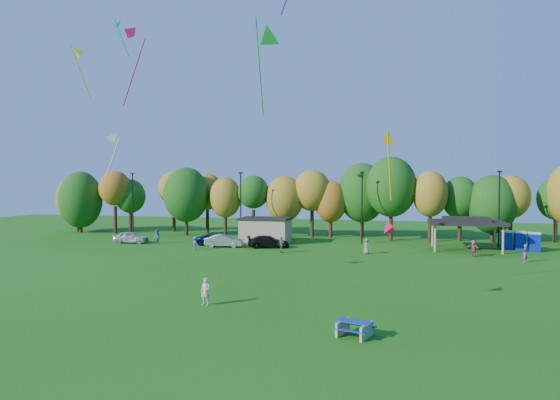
% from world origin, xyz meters
% --- Properties ---
extents(ground, '(160.00, 160.00, 0.00)m').
position_xyz_m(ground, '(0.00, 0.00, 0.00)').
color(ground, '#19600F').
rests_on(ground, ground).
extents(tree_line, '(93.57, 10.55, 11.15)m').
position_xyz_m(tree_line, '(-1.03, 45.51, 5.91)').
color(tree_line, black).
rests_on(tree_line, ground).
extents(lamp_posts, '(64.50, 0.25, 9.09)m').
position_xyz_m(lamp_posts, '(2.00, 40.00, 4.90)').
color(lamp_posts, black).
rests_on(lamp_posts, ground).
extents(utility_building, '(6.30, 4.30, 3.25)m').
position_xyz_m(utility_building, '(-10.00, 38.00, 1.64)').
color(utility_building, tan).
rests_on(utility_building, ground).
extents(pavilion, '(8.20, 6.20, 3.77)m').
position_xyz_m(pavilion, '(14.00, 37.00, 3.23)').
color(pavilion, tan).
rests_on(pavilion, ground).
extents(porta_potties, '(3.75, 2.60, 2.18)m').
position_xyz_m(porta_potties, '(19.92, 38.08, 1.10)').
color(porta_potties, '#0C22A6').
rests_on(porta_potties, ground).
extents(picnic_table, '(2.20, 2.00, 0.78)m').
position_xyz_m(picnic_table, '(4.72, 1.77, 0.46)').
color(picnic_table, tan).
rests_on(picnic_table, ground).
extents(kite_flyer, '(0.66, 0.47, 1.73)m').
position_xyz_m(kite_flyer, '(-4.96, 5.90, 0.87)').
color(kite_flyer, beige).
rests_on(kite_flyer, ground).
extents(car_a, '(4.59, 2.23, 1.51)m').
position_xyz_m(car_a, '(-26.61, 33.71, 0.75)').
color(car_a, silver).
rests_on(car_a, ground).
extents(car_b, '(4.77, 2.43, 1.50)m').
position_xyz_m(car_b, '(-13.73, 32.84, 0.75)').
color(car_b, gray).
rests_on(car_b, ground).
extents(car_c, '(5.22, 2.64, 1.41)m').
position_xyz_m(car_c, '(-15.07, 34.18, 0.71)').
color(car_c, '#0B1142').
rests_on(car_c, ground).
extents(car_d, '(5.31, 3.24, 1.44)m').
position_xyz_m(car_d, '(-8.42, 33.51, 0.72)').
color(car_d, black).
rests_on(car_d, ground).
extents(far_person_0, '(1.09, 0.88, 1.74)m').
position_xyz_m(far_person_0, '(-5.91, 29.83, 0.87)').
color(far_person_0, '#577447').
rests_on(far_person_0, ground).
extents(far_person_1, '(0.95, 0.77, 1.68)m').
position_xyz_m(far_person_1, '(3.22, 31.12, 0.84)').
color(far_person_1, gray).
rests_on(far_person_1, ground).
extents(far_person_2, '(0.69, 0.76, 1.74)m').
position_xyz_m(far_person_2, '(18.53, 29.23, 0.87)').
color(far_person_2, '#A44D9D').
rests_on(far_person_2, ground).
extents(far_person_3, '(1.14, 0.94, 1.54)m').
position_xyz_m(far_person_3, '(-15.99, 29.55, 0.77)').
color(far_person_3, '#435394').
rests_on(far_person_3, ground).
extents(far_person_4, '(1.00, 0.88, 1.73)m').
position_xyz_m(far_person_4, '(-23.04, 33.92, 0.87)').
color(far_person_4, teal).
rests_on(far_person_4, ground).
extents(far_person_5, '(1.47, 1.61, 1.79)m').
position_xyz_m(far_person_5, '(14.18, 31.83, 0.89)').
color(far_person_5, '#A94667').
rests_on(far_person_5, ground).
extents(kite_1, '(1.35, 1.48, 1.19)m').
position_xyz_m(kite_1, '(6.18, 8.56, 5.00)').
color(kite_1, '#CA0B40').
extents(kite_3, '(1.40, 3.25, 5.43)m').
position_xyz_m(kite_3, '(5.92, 13.43, 10.99)').
color(kite_3, '#FFAD1A').
extents(kite_4, '(2.12, 3.44, 6.23)m').
position_xyz_m(kite_4, '(-13.19, 11.57, 19.12)').
color(kite_4, '#C51144').
extents(kite_5, '(2.71, 2.59, 5.36)m').
position_xyz_m(kite_5, '(-23.01, 18.36, 20.04)').
color(kite_5, gold).
extents(kite_6, '(1.93, 4.54, 7.64)m').
position_xyz_m(kite_6, '(-3.15, 14.32, 19.22)').
color(kite_6, green).
extents(kite_7, '(1.64, 2.04, 3.41)m').
position_xyz_m(kite_7, '(-13.84, 9.89, 11.03)').
color(kite_7, silver).
extents(kite_10, '(2.71, 1.53, 4.44)m').
position_xyz_m(kite_10, '(-22.13, 23.27, 24.23)').
color(kite_10, '#0B92B1').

